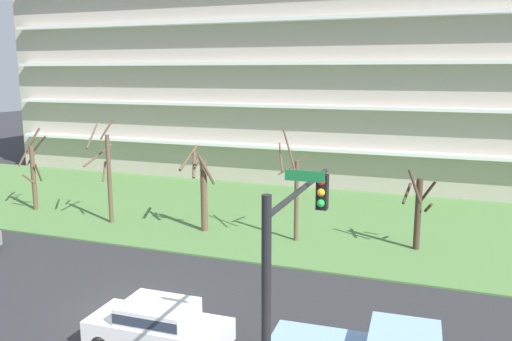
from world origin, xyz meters
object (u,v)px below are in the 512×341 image
Objects in this scene: tree_far_left at (33,171)px; tree_right at (294,192)px; tree_far_right at (418,210)px; tree_left at (107,173)px; sedan_white_center_right at (158,324)px; traffic_signal_mast at (290,275)px; tree_center at (202,188)px.

tree_far_left is 0.89× the size of tree_right.
tree_far_right is at bearing 7.23° from tree_right.
tree_left is 1.47× the size of tree_far_right.
tree_far_left reaches higher than sedan_white_center_right.
traffic_signal_mast is (5.09, -3.05, 3.48)m from sedan_white_center_right.
sedan_white_center_right is at bearing -37.11° from tree_far_left.
tree_center is 17.36m from traffic_signal_mast.
tree_left is at bearing -175.79° from tree_far_right.
tree_right is (16.85, -0.34, 0.11)m from tree_far_left.
traffic_signal_mast is (4.12, -14.72, 1.76)m from tree_right.
tree_left is (6.05, -0.82, 0.44)m from tree_far_left.
tree_far_left is 11.78m from tree_center.
tree_right is (10.80, 0.48, -0.33)m from tree_left.
traffic_signal_mast is (14.92, -14.24, 1.43)m from tree_left.
tree_right is at bearing -1.17° from tree_far_left.
tree_left is 0.92× the size of traffic_signal_mast.
tree_far_left is 16.86m from tree_right.
tree_far_left is 22.80m from tree_far_right.
tree_far_right is at bearing 1.03° from tree_far_left.
traffic_signal_mast is at bearing -96.73° from tree_far_right.
tree_left is 15.04m from sedan_white_center_right.
tree_right is 6.02m from tree_far_right.
tree_far_right is 0.62× the size of traffic_signal_mast.
tree_left reaches higher than sedan_white_center_right.
tree_left is at bearing 130.08° from sedan_white_center_right.
tree_far_left is at bearing 177.73° from tree_center.
traffic_signal_mast is (-1.83, -15.47, 2.33)m from tree_far_right.
sedan_white_center_right is (-6.92, -12.42, -1.16)m from tree_far_right.
tree_far_right is at bearing 4.55° from tree_center.
tree_center is at bearing 122.21° from traffic_signal_mast.
sedan_white_center_right is at bearing 149.07° from traffic_signal_mast.
tree_center reaches higher than tree_far_right.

